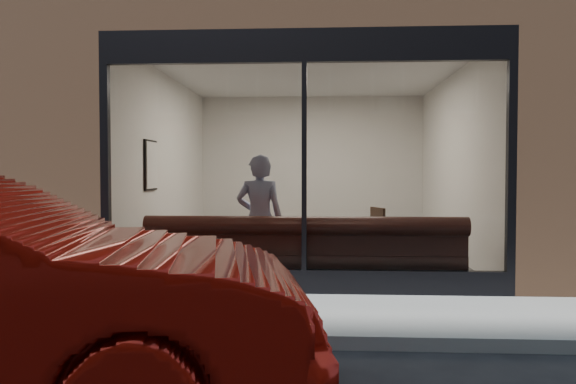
# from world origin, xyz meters

# --- Properties ---
(ground) EXTENTS (120.00, 120.00, 0.00)m
(ground) POSITION_xyz_m (0.00, 0.00, 0.00)
(ground) COLOR black
(ground) RESTS_ON ground
(sidewalk_near) EXTENTS (40.00, 2.00, 0.01)m
(sidewalk_near) POSITION_xyz_m (0.00, 1.00, 0.01)
(sidewalk_near) COLOR gray
(sidewalk_near) RESTS_ON ground
(kerb_near) EXTENTS (40.00, 0.10, 0.12)m
(kerb_near) POSITION_xyz_m (0.00, -0.05, 0.06)
(kerb_near) COLOR gray
(kerb_near) RESTS_ON ground
(host_building_pier_left) EXTENTS (2.50, 12.00, 3.20)m
(host_building_pier_left) POSITION_xyz_m (-3.75, 8.00, 1.60)
(host_building_pier_left) COLOR brown
(host_building_pier_left) RESTS_ON ground
(host_building_pier_right) EXTENTS (2.50, 12.00, 3.20)m
(host_building_pier_right) POSITION_xyz_m (3.75, 8.00, 1.60)
(host_building_pier_right) COLOR brown
(host_building_pier_right) RESTS_ON ground
(host_building_backfill) EXTENTS (5.00, 6.00, 3.20)m
(host_building_backfill) POSITION_xyz_m (0.00, 11.00, 1.60)
(host_building_backfill) COLOR brown
(host_building_backfill) RESTS_ON ground
(cafe_floor) EXTENTS (6.00, 6.00, 0.00)m
(cafe_floor) POSITION_xyz_m (0.00, 5.00, 0.02)
(cafe_floor) COLOR #2D2D30
(cafe_floor) RESTS_ON ground
(cafe_ceiling) EXTENTS (6.00, 6.00, 0.00)m
(cafe_ceiling) POSITION_xyz_m (0.00, 5.00, 3.19)
(cafe_ceiling) COLOR white
(cafe_ceiling) RESTS_ON host_building_upper
(cafe_wall_back) EXTENTS (5.00, 0.00, 5.00)m
(cafe_wall_back) POSITION_xyz_m (0.00, 7.99, 1.60)
(cafe_wall_back) COLOR silver
(cafe_wall_back) RESTS_ON ground
(cafe_wall_left) EXTENTS (0.00, 6.00, 6.00)m
(cafe_wall_left) POSITION_xyz_m (-2.49, 5.00, 1.60)
(cafe_wall_left) COLOR silver
(cafe_wall_left) RESTS_ON ground
(cafe_wall_right) EXTENTS (0.00, 6.00, 6.00)m
(cafe_wall_right) POSITION_xyz_m (2.49, 5.00, 1.60)
(cafe_wall_right) COLOR silver
(cafe_wall_right) RESTS_ON ground
(storefront_kick) EXTENTS (5.00, 0.10, 0.30)m
(storefront_kick) POSITION_xyz_m (0.00, 2.05, 0.15)
(storefront_kick) COLOR black
(storefront_kick) RESTS_ON ground
(storefront_header) EXTENTS (5.00, 0.10, 0.40)m
(storefront_header) POSITION_xyz_m (0.00, 2.05, 3.00)
(storefront_header) COLOR black
(storefront_header) RESTS_ON host_building_upper
(storefront_mullion) EXTENTS (0.06, 0.10, 2.50)m
(storefront_mullion) POSITION_xyz_m (0.00, 2.05, 1.55)
(storefront_mullion) COLOR black
(storefront_mullion) RESTS_ON storefront_kick
(storefront_glass) EXTENTS (4.80, 0.00, 4.80)m
(storefront_glass) POSITION_xyz_m (0.00, 2.02, 1.55)
(storefront_glass) COLOR white
(storefront_glass) RESTS_ON storefront_kick
(banquette) EXTENTS (4.00, 0.55, 0.45)m
(banquette) POSITION_xyz_m (0.00, 2.45, 0.23)
(banquette) COLOR #3A1715
(banquette) RESTS_ON cafe_floor
(person) EXTENTS (0.63, 0.42, 1.72)m
(person) POSITION_xyz_m (-0.62, 2.71, 0.86)
(person) COLOR #A4AED5
(person) RESTS_ON cafe_floor
(cafe_table_left) EXTENTS (0.83, 0.83, 0.04)m
(cafe_table_left) POSITION_xyz_m (-1.90, 3.51, 0.74)
(cafe_table_left) COLOR black
(cafe_table_left) RESTS_ON cafe_floor
(cafe_table_right) EXTENTS (0.77, 0.77, 0.04)m
(cafe_table_right) POSITION_xyz_m (1.21, 3.00, 0.74)
(cafe_table_right) COLOR black
(cafe_table_right) RESTS_ON cafe_floor
(cafe_chair_right) EXTENTS (0.56, 0.56, 0.04)m
(cafe_chair_right) POSITION_xyz_m (0.89, 3.74, 0.24)
(cafe_chair_right) COLOR black
(cafe_chair_right) RESTS_ON cafe_floor
(wall_poster) EXTENTS (0.02, 0.55, 0.73)m
(wall_poster) POSITION_xyz_m (-2.45, 3.95, 1.60)
(wall_poster) COLOR white
(wall_poster) RESTS_ON cafe_wall_left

